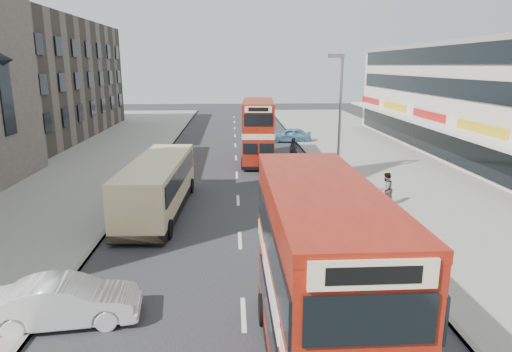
% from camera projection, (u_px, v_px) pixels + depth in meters
% --- Properties ---
extents(road_surface, '(12.00, 90.00, 0.01)m').
position_uv_depth(road_surface, '(237.00, 175.00, 31.22)').
color(road_surface, '#28282B').
rests_on(road_surface, ground).
extents(pavement_right, '(12.00, 90.00, 0.15)m').
position_uv_depth(pavement_right, '(406.00, 172.00, 31.82)').
color(pavement_right, gray).
rests_on(pavement_right, ground).
extents(pavement_left, '(12.00, 90.00, 0.15)m').
position_uv_depth(pavement_left, '(61.00, 176.00, 30.59)').
color(pavement_left, gray).
rests_on(pavement_left, ground).
extents(kerb_left, '(0.20, 90.00, 0.16)m').
position_uv_depth(kerb_left, '(148.00, 175.00, 30.89)').
color(kerb_left, gray).
rests_on(kerb_left, ground).
extents(kerb_right, '(0.20, 90.00, 0.16)m').
position_uv_depth(kerb_right, '(324.00, 173.00, 31.52)').
color(kerb_right, gray).
rests_on(kerb_right, ground).
extents(brick_terrace, '(14.00, 28.00, 12.00)m').
position_uv_depth(brick_terrace, '(20.00, 80.00, 46.10)').
color(brick_terrace, '#66594C').
rests_on(brick_terrace, ground).
extents(commercial_row, '(9.90, 46.20, 9.30)m').
position_uv_depth(commercial_row, '(506.00, 104.00, 33.06)').
color(commercial_row, beige).
rests_on(commercial_row, ground).
extents(street_lamp, '(1.00, 0.20, 8.12)m').
position_uv_depth(street_lamp, '(339.00, 108.00, 28.47)').
color(street_lamp, slate).
rests_on(street_lamp, ground).
extents(bus_main, '(2.39, 8.53, 4.69)m').
position_uv_depth(bus_main, '(319.00, 285.00, 10.45)').
color(bus_main, black).
rests_on(bus_main, ground).
extents(bus_second, '(2.71, 8.54, 4.65)m').
position_uv_depth(bus_second, '(258.00, 131.00, 34.88)').
color(bus_second, black).
rests_on(bus_second, ground).
extents(coach, '(2.89, 9.75, 2.56)m').
position_uv_depth(coach, '(158.00, 184.00, 23.01)').
color(coach, black).
rests_on(coach, ground).
extents(car_left_front, '(4.37, 1.96, 1.39)m').
position_uv_depth(car_left_front, '(66.00, 302.00, 13.16)').
color(car_left_front, silver).
rests_on(car_left_front, ground).
extents(car_right_a, '(4.30, 2.13, 1.20)m').
position_uv_depth(car_right_a, '(312.00, 179.00, 27.83)').
color(car_right_a, maroon).
rests_on(car_right_a, ground).
extents(car_right_b, '(4.71, 2.26, 1.30)m').
position_uv_depth(car_right_b, '(307.00, 167.00, 30.81)').
color(car_right_b, '#D74715').
rests_on(car_right_b, ground).
extents(car_right_c, '(4.33, 2.16, 1.42)m').
position_uv_depth(car_right_c, '(290.00, 135.00, 44.50)').
color(car_right_c, '#5891B1').
rests_on(car_right_c, ground).
extents(pedestrian_near, '(0.80, 0.73, 1.81)m').
position_uv_depth(pedestrian_near, '(386.00, 189.00, 23.85)').
color(pedestrian_near, gray).
rests_on(pedestrian_near, pavement_right).
extents(cyclist, '(0.69, 1.56, 2.22)m').
position_uv_depth(cyclist, '(294.00, 156.00, 33.55)').
color(cyclist, gray).
rests_on(cyclist, ground).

